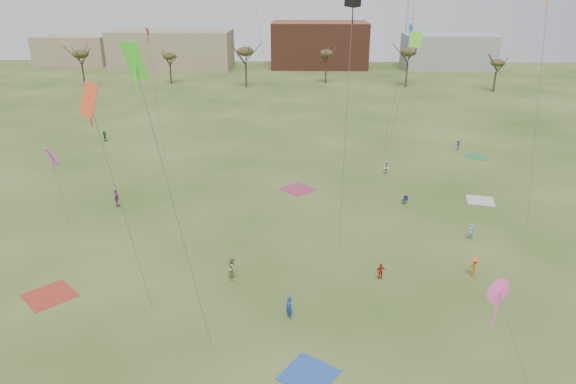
{
  "coord_description": "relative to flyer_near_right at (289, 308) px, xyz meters",
  "views": [
    {
      "loc": [
        1.41,
        -28.99,
        22.1
      ],
      "look_at": [
        0.0,
        12.0,
        5.5
      ],
      "focal_mm": 32.44,
      "sensor_mm": 36.0,
      "label": 1
    }
  ],
  "objects": [
    {
      "name": "spectator_mid_d",
      "position": [
        -18.81,
        19.02,
        0.11
      ],
      "size": [
        0.67,
        1.21,
        1.95
      ],
      "primitive_type": "imported",
      "rotation": [
        0.0,
        0.0,
        1.75
      ],
      "color": "#A14381",
      "rests_on": "ground"
    },
    {
      "name": "tree_line",
      "position": [
        -3.27,
        77.32,
        6.22
      ],
      "size": [
        117.44,
        49.32,
        8.91
      ],
      "color": "#3A2B1E",
      "rests_on": "ground"
    },
    {
      "name": "building_grey",
      "position": [
        39.57,
        116.2,
        3.64
      ],
      "size": [
        24.0,
        12.0,
        9.0
      ],
      "primitive_type": "cube",
      "color": "gray",
      "rests_on": "ground"
    },
    {
      "name": "flyer_far_c",
      "position": [
        22.58,
        40.55,
        -0.17
      ],
      "size": [
        0.56,
        0.92,
        1.38
      ],
      "primitive_type": "imported",
      "rotation": [
        0.0,
        0.0,
        4.66
      ],
      "color": "navy",
      "rests_on": "ground"
    },
    {
      "name": "spectator_mid_e",
      "position": [
        11.03,
        30.03,
        -0.02
      ],
      "size": [
        1.03,
        1.01,
        1.68
      ],
      "primitive_type": "imported",
      "rotation": [
        0.0,
        0.0,
        5.6
      ],
      "color": "silver",
      "rests_on": "ground"
    },
    {
      "name": "blanket_cream",
      "position": [
        20.15,
        22.02,
        -0.86
      ],
      "size": [
        3.36,
        3.36,
        0.03
      ],
      "primitive_type": "cube",
      "rotation": [
        0.0,
        0.0,
        1.36
      ],
      "color": "beige",
      "rests_on": "ground"
    },
    {
      "name": "building_tan",
      "position": [
        -35.43,
        113.2,
        4.14
      ],
      "size": [
        32.0,
        14.0,
        10.0
      ],
      "primitive_type": "cube",
      "color": "#937F60",
      "rests_on": "ground"
    },
    {
      "name": "blanket_olive",
      "position": [
        24.33,
        37.47,
        -0.86
      ],
      "size": [
        3.67,
        3.67,
        0.03
      ],
      "primitive_type": "cube",
      "rotation": [
        0.0,
        0.0,
        1.21
      ],
      "color": "#2F814C",
      "rests_on": "ground"
    },
    {
      "name": "flyer_mid_b",
      "position": [
        14.63,
        6.04,
        0.03
      ],
      "size": [
        0.76,
        1.21,
        1.79
      ],
      "primitive_type": "imported",
      "rotation": [
        0.0,
        0.0,
        4.63
      ],
      "color": "orange",
      "rests_on": "ground"
    },
    {
      "name": "kites_aloft",
      "position": [
        2.18,
        21.1,
        18.74
      ],
      "size": [
        59.66,
        61.99,
        26.37
      ],
      "color": "#DF461A",
      "rests_on": "ground"
    },
    {
      "name": "ground",
      "position": [
        -0.43,
        -1.8,
        -0.86
      ],
      "size": [
        260.0,
        260.0,
        0.0
      ],
      "primitive_type": "plane",
      "color": "#2C4916",
      "rests_on": "ground"
    },
    {
      "name": "building_brick",
      "position": [
        4.57,
        118.2,
        5.14
      ],
      "size": [
        26.0,
        16.0,
        12.0
      ],
      "primitive_type": "cube",
      "color": "brown",
      "rests_on": "ground"
    },
    {
      "name": "flyer_near_right",
      "position": [
        0.0,
        0.0,
        0.0
      ],
      "size": [
        0.7,
        0.75,
        1.73
      ],
      "primitive_type": "imported",
      "rotation": [
        0.0,
        0.0,
        5.31
      ],
      "color": "#213C99",
      "rests_on": "ground"
    },
    {
      "name": "flyer_mid_c",
      "position": [
        16.31,
        12.68,
        -0.08
      ],
      "size": [
        0.61,
        0.43,
        1.58
      ],
      "primitive_type": "imported",
      "rotation": [
        0.0,
        0.0,
        3.23
      ],
      "color": "#74A3C2",
      "rests_on": "ground"
    },
    {
      "name": "spectator_fore_a",
      "position": [
        7.13,
        5.47,
        -0.17
      ],
      "size": [
        0.87,
        0.52,
        1.39
      ],
      "primitive_type": "imported",
      "rotation": [
        0.0,
        0.0,
        3.38
      ],
      "color": "red",
      "rests_on": "ground"
    },
    {
      "name": "building_tan_west",
      "position": [
        -65.43,
        120.2,
        3.14
      ],
      "size": [
        20.0,
        12.0,
        8.0
      ],
      "primitive_type": "cube",
      "color": "#937F60",
      "rests_on": "ground"
    },
    {
      "name": "blanket_blue",
      "position": [
        1.39,
        -5.74,
        -0.86
      ],
      "size": [
        4.08,
        4.08,
        0.03
      ],
      "primitive_type": "cube",
      "rotation": [
        0.0,
        0.0,
        2.57
      ],
      "color": "#2855AD",
      "rests_on": "ground"
    },
    {
      "name": "blanket_plum",
      "position": [
        0.21,
        24.58,
        -0.86
      ],
      "size": [
        4.52,
        4.52,
        0.03
      ],
      "primitive_type": "cube",
      "rotation": [
        0.0,
        0.0,
        2.38
      ],
      "color": "#A83356",
      "rests_on": "ground"
    },
    {
      "name": "camp_chair_right",
      "position": [
        11.72,
        20.85,
        -0.6
      ],
      "size": [
        0.73,
        0.74,
        0.87
      ],
      "rotation": [
        0.0,
        0.0,
        5.61
      ],
      "color": "#131E35",
      "rests_on": "ground"
    },
    {
      "name": "flyer_far_a",
      "position": [
        -28.88,
        43.04,
        -0.08
      ],
      "size": [
        0.8,
        1.53,
        1.57
      ],
      "primitive_type": "imported",
      "rotation": [
        0.0,
        0.0,
        1.81
      ],
      "color": "#226622",
      "rests_on": "ground"
    },
    {
      "name": "blanket_red",
      "position": [
        -18.29,
        2.19,
        -0.86
      ],
      "size": [
        4.62,
        4.62,
        0.03
      ],
      "primitive_type": "cube",
      "rotation": [
        0.0,
        0.0,
        2.37
      ],
      "color": "#AD3522",
      "rests_on": "ground"
    },
    {
      "name": "spectator_fore_b",
      "position": [
        -4.67,
        5.19,
        0.09
      ],
      "size": [
        0.81,
        0.99,
        1.9
      ],
      "primitive_type": "imported",
      "rotation": [
        0.0,
        0.0,
        1.47
      ],
      "color": "tan",
      "rests_on": "ground"
    }
  ]
}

